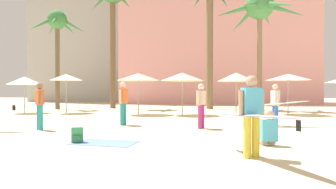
% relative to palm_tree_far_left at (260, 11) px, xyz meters
% --- Properties ---
extents(ground, '(120.00, 120.00, 0.00)m').
position_rel_palm_tree_far_left_xyz_m(ground, '(-6.62, -17.46, -7.28)').
color(ground, beige).
extents(hotel_pink, '(21.66, 10.47, 14.33)m').
position_rel_palm_tree_far_left_xyz_m(hotel_pink, '(-2.25, 15.01, -0.12)').
color(hotel_pink, pink).
rests_on(hotel_pink, ground).
extents(hotel_tower_gray, '(15.90, 10.14, 26.20)m').
position_rel_palm_tree_far_left_xyz_m(hotel_tower_gray, '(-18.88, 20.65, 5.82)').
color(hotel_tower_gray, '#A8A8A3').
rests_on(hotel_tower_gray, ground).
extents(palm_tree_far_left, '(6.57, 6.03, 8.74)m').
position_rel_palm_tree_far_left_xyz_m(palm_tree_far_left, '(0.00, 0.00, 0.00)').
color(palm_tree_far_left, '#896B4C').
rests_on(palm_tree_far_left, ground).
extents(palm_tree_left, '(3.84, 4.39, 7.70)m').
position_rel_palm_tree_far_left_xyz_m(palm_tree_left, '(-15.38, -0.06, -0.97)').
color(palm_tree_left, brown).
rests_on(palm_tree_left, ground).
extents(palm_tree_center, '(5.31, 5.54, 10.75)m').
position_rel_palm_tree_far_left_xyz_m(palm_tree_center, '(-11.49, 1.77, 1.64)').
color(palm_tree_center, brown).
rests_on(palm_tree_center, ground).
extents(cafe_umbrella_0, '(2.59, 2.59, 2.49)m').
position_rel_palm_tree_far_left_xyz_m(cafe_umbrella_0, '(-5.48, -5.02, -5.04)').
color(cafe_umbrella_0, gray).
rests_on(cafe_umbrella_0, ground).
extents(cafe_umbrella_1, '(2.06, 2.06, 2.50)m').
position_rel_palm_tree_far_left_xyz_m(cafe_umbrella_1, '(-12.95, -4.05, -4.99)').
color(cafe_umbrella_1, gray).
rests_on(cafe_umbrella_1, ground).
extents(cafe_umbrella_2, '(2.24, 2.24, 2.50)m').
position_rel_palm_tree_far_left_xyz_m(cafe_umbrella_2, '(-2.31, -4.67, -5.04)').
color(cafe_umbrella_2, gray).
rests_on(cafe_umbrella_2, ground).
extents(cafe_umbrella_3, '(2.21, 2.21, 2.35)m').
position_rel_palm_tree_far_left_xyz_m(cafe_umbrella_3, '(-15.67, -4.18, -5.20)').
color(cafe_umbrella_3, gray).
rests_on(cafe_umbrella_3, ground).
extents(cafe_umbrella_4, '(2.67, 2.67, 2.44)m').
position_rel_palm_tree_far_left_xyz_m(cafe_umbrella_4, '(0.84, -4.08, -5.04)').
color(cafe_umbrella_4, gray).
rests_on(cafe_umbrella_4, ground).
extents(cafe_umbrella_5, '(2.55, 2.55, 2.48)m').
position_rel_palm_tree_far_left_xyz_m(cafe_umbrella_5, '(-8.11, -4.90, -5.03)').
color(cafe_umbrella_5, gray).
rests_on(cafe_umbrella_5, ground).
extents(beach_towel, '(1.84, 1.31, 0.01)m').
position_rel_palm_tree_far_left_xyz_m(beach_towel, '(-7.15, -14.91, -7.28)').
color(beach_towel, '#6684E0').
rests_on(beach_towel, ground).
extents(backpack, '(0.34, 0.31, 0.42)m').
position_rel_palm_tree_far_left_xyz_m(backpack, '(-7.90, -14.96, -7.08)').
color(backpack, '#328651').
rests_on(backpack, ground).
extents(person_near_right, '(2.68, 0.93, 1.69)m').
position_rel_palm_tree_far_left_xyz_m(person_near_right, '(-1.49, -10.35, -6.37)').
color(person_near_right, blue).
rests_on(person_near_right, ground).
extents(person_mid_left, '(0.49, 1.01, 0.94)m').
position_rel_palm_tree_far_left_xyz_m(person_mid_left, '(-2.88, -14.76, -6.96)').
color(person_mid_left, '#D1A889').
rests_on(person_mid_left, ground).
extents(person_mid_right, '(1.47, 2.91, 1.72)m').
position_rel_palm_tree_far_left_xyz_m(person_mid_right, '(-3.57, -16.54, -6.36)').
color(person_mid_right, gold).
rests_on(person_mid_right, ground).
extents(person_far_left, '(0.37, 0.58, 1.68)m').
position_rel_palm_tree_far_left_xyz_m(person_far_left, '(-4.51, -11.47, -6.36)').
color(person_far_left, '#B7337F').
rests_on(person_far_left, ground).
extents(person_mid_center, '(0.31, 0.61, 1.78)m').
position_rel_palm_tree_far_left_xyz_m(person_mid_center, '(-7.69, -10.57, -6.31)').
color(person_mid_center, teal).
rests_on(person_mid_center, ground).
extents(person_near_left, '(0.48, 0.51, 1.71)m').
position_rel_palm_tree_far_left_xyz_m(person_near_left, '(-10.31, -12.39, -6.35)').
color(person_near_left, teal).
rests_on(person_near_left, ground).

